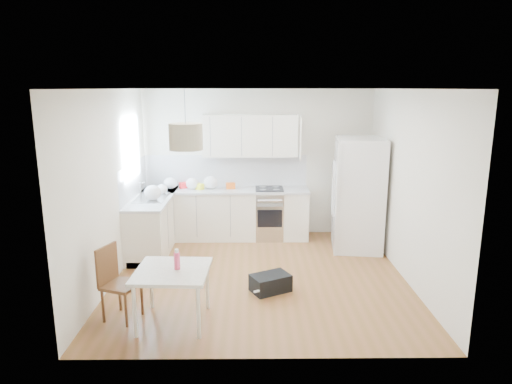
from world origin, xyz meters
TOP-DOWN VIEW (x-y plane):
  - floor at (0.00, 0.00)m, footprint 4.20×4.20m
  - ceiling at (0.00, 0.00)m, footprint 4.20×4.20m
  - wall_back at (0.00, 2.10)m, footprint 4.20×0.00m
  - wall_left at (-2.10, 0.00)m, footprint 0.00×4.20m
  - wall_right at (2.10, 0.00)m, footprint 0.00×4.20m
  - window_glassblock at (-2.09, 1.15)m, footprint 0.02×1.00m
  - cabinets_back at (-0.60, 1.80)m, footprint 3.00×0.60m
  - cabinets_left at (-1.80, 1.20)m, footprint 0.60×1.80m
  - counter_back at (-0.60, 1.80)m, footprint 3.02×0.64m
  - counter_left at (-1.80, 1.20)m, footprint 0.64×1.82m
  - backsplash_back at (-0.60, 2.09)m, footprint 3.00×0.01m
  - backsplash_left at (-2.09, 1.20)m, footprint 0.01×1.80m
  - upper_cabinets at (-0.15, 1.94)m, footprint 1.70×0.32m
  - range_oven at (0.20, 1.80)m, footprint 0.50×0.61m
  - sink at (-1.80, 1.15)m, footprint 0.50×0.80m
  - refrigerator at (1.71, 1.26)m, footprint 1.01×1.05m
  - dining_table at (-1.05, -1.33)m, footprint 0.87×0.87m
  - dining_chair at (-1.67, -1.24)m, footprint 0.49×0.49m
  - drink_bottle at (-0.99, -1.31)m, footprint 0.07×0.07m
  - gym_bag at (0.13, -0.50)m, footprint 0.60×0.53m
  - pendant_lamp at (-0.86, -1.17)m, footprint 0.45×0.45m
  - grocery_bag_a at (-1.59, 1.81)m, footprint 0.24×0.20m
  - grocery_bag_b at (-1.20, 1.80)m, footprint 0.23×0.20m
  - grocery_bag_c at (-0.87, 1.83)m, footprint 0.26×0.22m
  - grocery_bag_d at (-1.67, 1.43)m, footprint 0.19×0.16m
  - grocery_bag_e at (-1.74, 0.98)m, footprint 0.28×0.24m
  - snack_orange at (-0.51, 1.83)m, footprint 0.18×0.13m
  - snack_yellow at (-1.07, 1.78)m, footprint 0.18×0.17m
  - snack_red at (-1.36, 1.90)m, footprint 0.18×0.16m

SIDE VIEW (x-z plane):
  - floor at x=0.00m, z-range 0.00..0.00m
  - gym_bag at x=0.13m, z-range 0.00..0.23m
  - cabinets_back at x=-0.60m, z-range 0.00..0.88m
  - cabinets_left at x=-1.80m, z-range 0.00..0.88m
  - range_oven at x=0.20m, z-range 0.00..0.88m
  - dining_chair at x=-1.67m, z-range 0.00..0.90m
  - dining_table at x=-1.05m, z-range 0.26..0.92m
  - drink_bottle at x=-0.99m, z-range 0.66..0.91m
  - counter_back at x=-0.60m, z-range 0.88..0.92m
  - counter_left at x=-1.80m, z-range 0.88..0.92m
  - sink at x=-1.80m, z-range 0.84..0.99m
  - refrigerator at x=1.71m, z-range 0.00..1.91m
  - snack_yellow at x=-1.07m, z-range 0.92..1.03m
  - snack_red at x=-1.36m, z-range 0.92..1.03m
  - snack_orange at x=-0.51m, z-range 0.92..1.03m
  - grocery_bag_d at x=-1.67m, z-range 0.92..1.09m
  - grocery_bag_b at x=-1.20m, z-range 0.92..1.13m
  - grocery_bag_a at x=-1.59m, z-range 0.92..1.14m
  - grocery_bag_c at x=-0.87m, z-range 0.92..1.15m
  - grocery_bag_e at x=-1.74m, z-range 0.92..1.17m
  - backsplash_back at x=-0.60m, z-range 0.92..1.50m
  - backsplash_left at x=-2.09m, z-range 0.92..1.50m
  - wall_back at x=0.00m, z-range -0.75..3.45m
  - wall_left at x=-2.10m, z-range -0.75..3.45m
  - wall_right at x=2.10m, z-range -0.75..3.45m
  - window_glassblock at x=-2.09m, z-range 1.25..2.25m
  - upper_cabinets at x=-0.15m, z-range 1.50..2.25m
  - pendant_lamp at x=-0.86m, z-range 2.03..2.33m
  - ceiling at x=0.00m, z-range 2.70..2.70m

